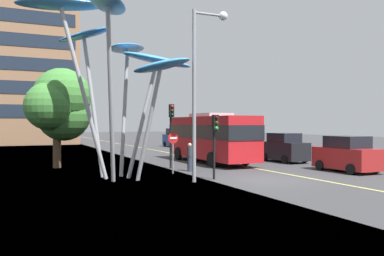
# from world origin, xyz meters

# --- Properties ---
(ground) EXTENTS (120.00, 240.00, 0.10)m
(ground) POSITION_xyz_m (-0.67, 0.00, -0.05)
(ground) COLOR #38383A
(red_bus) EXTENTS (2.82, 9.70, 3.52)m
(red_bus) POSITION_xyz_m (1.54, 9.05, 1.92)
(red_bus) COLOR red
(red_bus) RESTS_ON ground
(leaf_sculpture) EXTENTS (8.87, 8.53, 8.93)m
(leaf_sculpture) POSITION_xyz_m (-6.61, 3.26, 6.54)
(leaf_sculpture) COLOR #9EA0A5
(leaf_sculpture) RESTS_ON ground
(traffic_light_kerb_near) EXTENTS (0.28, 0.42, 3.22)m
(traffic_light_kerb_near) POSITION_xyz_m (-2.26, 1.10, 2.34)
(traffic_light_kerb_near) COLOR black
(traffic_light_kerb_near) RESTS_ON ground
(traffic_light_kerb_far) EXTENTS (0.28, 0.42, 3.99)m
(traffic_light_kerb_far) POSITION_xyz_m (-2.42, 6.67, 2.88)
(traffic_light_kerb_far) COLOR black
(traffic_light_kerb_far) RESTS_ON ground
(car_parked_near) EXTENTS (2.07, 3.86, 2.07)m
(car_parked_near) POSITION_xyz_m (6.28, 0.90, 0.97)
(car_parked_near) COLOR maroon
(car_parked_near) RESTS_ON ground
(car_parked_mid) EXTENTS (1.91, 3.87, 2.10)m
(car_parked_mid) POSITION_xyz_m (6.66, 7.29, 0.99)
(car_parked_mid) COLOR black
(car_parked_mid) RESTS_ON ground
(car_parked_far) EXTENTS (1.97, 4.00, 2.19)m
(car_parked_far) POSITION_xyz_m (6.39, 14.40, 1.04)
(car_parked_far) COLOR navy
(car_parked_far) RESTS_ON ground
(car_side_street) EXTENTS (1.97, 4.06, 2.16)m
(car_side_street) POSITION_xyz_m (6.30, 21.25, 1.00)
(car_side_street) COLOR #2D5138
(car_side_street) RESTS_ON ground
(car_far_side) EXTENTS (1.90, 4.54, 2.22)m
(car_far_side) POSITION_xyz_m (6.62, 28.29, 1.04)
(car_far_side) COLOR navy
(car_far_side) RESTS_ON ground
(street_lamp) EXTENTS (1.88, 0.44, 8.27)m
(street_lamp) POSITION_xyz_m (-3.17, 0.73, 5.24)
(street_lamp) COLOR gray
(street_lamp) RESTS_ON ground
(tree_pavement_near) EXTENTS (4.10, 4.97, 6.26)m
(tree_pavement_near) POSITION_xyz_m (-8.65, 9.84, 4.00)
(tree_pavement_near) COLOR brown
(tree_pavement_near) RESTS_ON ground
(pedestrian) EXTENTS (0.34, 0.34, 1.65)m
(pedestrian) POSITION_xyz_m (-1.99, 4.80, 0.83)
(pedestrian) COLOR #2D3342
(pedestrian) RESTS_ON ground
(no_entry_sign) EXTENTS (0.60, 0.12, 2.28)m
(no_entry_sign) POSITION_xyz_m (-3.28, 4.20, 1.53)
(no_entry_sign) COLOR gray
(no_entry_sign) RESTS_ON ground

